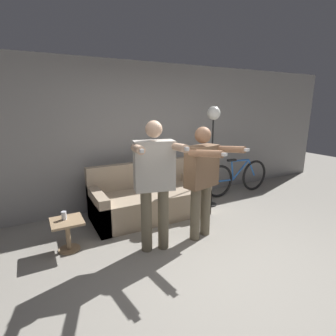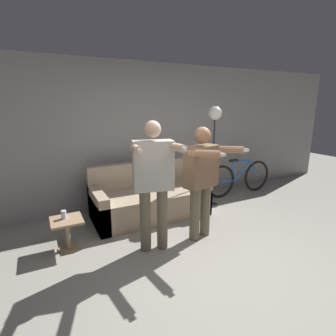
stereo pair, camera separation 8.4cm
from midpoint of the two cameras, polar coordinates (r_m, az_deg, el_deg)
ground_plane at (r=3.28m, az=10.80°, el=-21.20°), size 16.00×16.00×0.00m
wall_back at (r=4.87m, az=-6.31°, el=6.97°), size 10.00×0.05×2.60m
couch at (r=4.51m, az=-3.49°, el=-6.88°), size 1.91×0.89×0.87m
person_left at (r=3.24m, az=-2.43°, el=-2.09°), size 0.66×0.77×1.68m
person_right at (r=3.60m, az=8.14°, el=-1.58°), size 0.66×0.77×1.58m
cat at (r=4.72m, az=-2.32°, el=2.62°), size 0.54×0.13×0.19m
floor_lamp at (r=4.75m, az=10.59°, el=9.06°), size 0.25×0.25×1.83m
side_table at (r=3.72m, az=-20.46°, el=-12.13°), size 0.39×0.39×0.42m
cup at (r=3.69m, az=-21.13°, el=-9.44°), size 0.06×0.06×0.11m
bicycle at (r=5.74m, az=15.69°, el=-2.08°), size 1.66×0.07×0.77m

